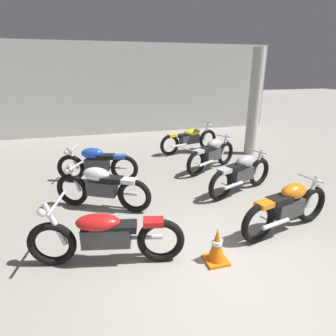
{
  "coord_description": "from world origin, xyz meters",
  "views": [
    {
      "loc": [
        -1.61,
        -2.68,
        2.61
      ],
      "look_at": [
        0.0,
        2.93,
        0.55
      ],
      "focal_mm": 30.17,
      "sensor_mm": 36.0,
      "label": 1
    }
  ],
  "objects_px": {
    "motorcycle_left_row_0": "(105,235)",
    "motorcycle_right_row_3": "(190,139)",
    "support_pillar": "(254,103)",
    "motorcycle_right_row_0": "(288,206)",
    "motorcycle_right_row_2": "(212,154)",
    "motorcycle_left_row_1": "(102,187)",
    "motorcycle_right_row_1": "(242,173)",
    "traffic_cone": "(217,246)",
    "motorcycle_left_row_2": "(97,163)"
  },
  "relations": [
    {
      "from": "support_pillar",
      "to": "motorcycle_left_row_0",
      "type": "relative_size",
      "value": 1.5
    },
    {
      "from": "motorcycle_right_row_0",
      "to": "motorcycle_right_row_3",
      "type": "xyz_separation_m",
      "value": [
        0.1,
        4.97,
        -0.01
      ]
    },
    {
      "from": "motorcycle_left_row_0",
      "to": "traffic_cone",
      "type": "relative_size",
      "value": 3.96
    },
    {
      "from": "motorcycle_left_row_2",
      "to": "motorcycle_right_row_0",
      "type": "distance_m",
      "value": 4.32
    },
    {
      "from": "motorcycle_right_row_3",
      "to": "traffic_cone",
      "type": "distance_m",
      "value": 5.62
    },
    {
      "from": "traffic_cone",
      "to": "motorcycle_right_row_2",
      "type": "bearing_deg",
      "value": 66.71
    },
    {
      "from": "support_pillar",
      "to": "motorcycle_right_row_3",
      "type": "bearing_deg",
      "value": 158.94
    },
    {
      "from": "motorcycle_left_row_2",
      "to": "motorcycle_right_row_1",
      "type": "relative_size",
      "value": 1.02
    },
    {
      "from": "motorcycle_left_row_0",
      "to": "motorcycle_left_row_2",
      "type": "height_order",
      "value": "motorcycle_left_row_0"
    },
    {
      "from": "motorcycle_left_row_2",
      "to": "traffic_cone",
      "type": "relative_size",
      "value": 3.54
    },
    {
      "from": "motorcycle_right_row_0",
      "to": "motorcycle_right_row_3",
      "type": "relative_size",
      "value": 0.91
    },
    {
      "from": "motorcycle_right_row_2",
      "to": "motorcycle_right_row_0",
      "type": "bearing_deg",
      "value": -91.23
    },
    {
      "from": "motorcycle_right_row_0",
      "to": "motorcycle_right_row_2",
      "type": "height_order",
      "value": "same"
    },
    {
      "from": "motorcycle_right_row_1",
      "to": "motorcycle_right_row_2",
      "type": "distance_m",
      "value": 1.54
    },
    {
      "from": "motorcycle_right_row_0",
      "to": "motorcycle_right_row_2",
      "type": "distance_m",
      "value": 3.16
    },
    {
      "from": "motorcycle_right_row_0",
      "to": "motorcycle_right_row_1",
      "type": "bearing_deg",
      "value": 87.25
    },
    {
      "from": "motorcycle_left_row_0",
      "to": "motorcycle_right_row_0",
      "type": "distance_m",
      "value": 2.97
    },
    {
      "from": "support_pillar",
      "to": "motorcycle_right_row_2",
      "type": "xyz_separation_m",
      "value": [
        -1.85,
        -1.11,
        -1.14
      ]
    },
    {
      "from": "motorcycle_left_row_2",
      "to": "motorcycle_right_row_1",
      "type": "bearing_deg",
      "value": -27.12
    },
    {
      "from": "support_pillar",
      "to": "motorcycle_left_row_2",
      "type": "height_order",
      "value": "support_pillar"
    },
    {
      "from": "motorcycle_left_row_1",
      "to": "motorcycle_right_row_3",
      "type": "height_order",
      "value": "motorcycle_right_row_3"
    },
    {
      "from": "motorcycle_left_row_2",
      "to": "motorcycle_right_row_1",
      "type": "height_order",
      "value": "same"
    },
    {
      "from": "motorcycle_right_row_2",
      "to": "motorcycle_right_row_3",
      "type": "bearing_deg",
      "value": 88.84
    },
    {
      "from": "motorcycle_left_row_2",
      "to": "motorcycle_right_row_3",
      "type": "xyz_separation_m",
      "value": [
        3.04,
        1.8,
        -0.01
      ]
    },
    {
      "from": "motorcycle_left_row_0",
      "to": "motorcycle_right_row_1",
      "type": "relative_size",
      "value": 1.14
    },
    {
      "from": "motorcycle_left_row_1",
      "to": "motorcycle_left_row_2",
      "type": "xyz_separation_m",
      "value": [
        -0.02,
        1.48,
        0.0
      ]
    },
    {
      "from": "motorcycle_left_row_1",
      "to": "motorcycle_right_row_3",
      "type": "xyz_separation_m",
      "value": [
        3.02,
        3.28,
        -0.01
      ]
    },
    {
      "from": "support_pillar",
      "to": "motorcycle_left_row_2",
      "type": "distance_m",
      "value": 5.11
    },
    {
      "from": "motorcycle_left_row_2",
      "to": "motorcycle_left_row_0",
      "type": "bearing_deg",
      "value": -90.6
    },
    {
      "from": "motorcycle_left_row_1",
      "to": "traffic_cone",
      "type": "relative_size",
      "value": 3.3
    },
    {
      "from": "motorcycle_right_row_0",
      "to": "motorcycle_right_row_3",
      "type": "bearing_deg",
      "value": 88.8
    },
    {
      "from": "motorcycle_right_row_3",
      "to": "traffic_cone",
      "type": "relative_size",
      "value": 3.95
    },
    {
      "from": "motorcycle_left_row_1",
      "to": "motorcycle_right_row_2",
      "type": "relative_size",
      "value": 1.0
    },
    {
      "from": "support_pillar",
      "to": "motorcycle_right_row_3",
      "type": "relative_size",
      "value": 1.5
    },
    {
      "from": "motorcycle_left_row_2",
      "to": "traffic_cone",
      "type": "bearing_deg",
      "value": -67.86
    },
    {
      "from": "motorcycle_left_row_0",
      "to": "motorcycle_right_row_0",
      "type": "height_order",
      "value": "motorcycle_left_row_0"
    },
    {
      "from": "motorcycle_left_row_0",
      "to": "motorcycle_left_row_1",
      "type": "relative_size",
      "value": 1.2
    },
    {
      "from": "motorcycle_left_row_0",
      "to": "motorcycle_right_row_3",
      "type": "distance_m",
      "value": 5.86
    },
    {
      "from": "motorcycle_left_row_1",
      "to": "motorcycle_right_row_0",
      "type": "height_order",
      "value": "same"
    },
    {
      "from": "motorcycle_left_row_1",
      "to": "support_pillar",
      "type": "bearing_deg",
      "value": 28.13
    },
    {
      "from": "motorcycle_left_row_0",
      "to": "motorcycle_right_row_0",
      "type": "relative_size",
      "value": 1.1
    },
    {
      "from": "motorcycle_left_row_1",
      "to": "motorcycle_right_row_1",
      "type": "relative_size",
      "value": 0.95
    },
    {
      "from": "support_pillar",
      "to": "motorcycle_left_row_0",
      "type": "xyz_separation_m",
      "value": [
        -4.89,
        -4.29,
        -1.15
      ]
    },
    {
      "from": "motorcycle_left_row_1",
      "to": "motorcycle_right_row_0",
      "type": "relative_size",
      "value": 0.92
    },
    {
      "from": "motorcycle_right_row_1",
      "to": "motorcycle_right_row_3",
      "type": "xyz_separation_m",
      "value": [
        0.03,
        3.35,
        -0.01
      ]
    },
    {
      "from": "motorcycle_left_row_0",
      "to": "motorcycle_right_row_1",
      "type": "bearing_deg",
      "value": 28.3
    },
    {
      "from": "motorcycle_left_row_0",
      "to": "traffic_cone",
      "type": "distance_m",
      "value": 1.56
    },
    {
      "from": "motorcycle_right_row_1",
      "to": "motorcycle_right_row_2",
      "type": "xyz_separation_m",
      "value": [
        -0.01,
        1.54,
        0.0
      ]
    },
    {
      "from": "motorcycle_right_row_3",
      "to": "motorcycle_right_row_1",
      "type": "bearing_deg",
      "value": -90.45
    },
    {
      "from": "traffic_cone",
      "to": "motorcycle_left_row_2",
      "type": "bearing_deg",
      "value": 112.14
    }
  ]
}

